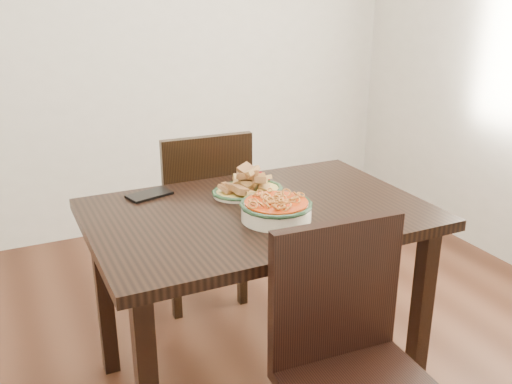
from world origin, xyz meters
name	(u,v)px	position (x,y,z in m)	size (l,w,h in m)	color
floor	(260,379)	(0.00, 0.00, 0.00)	(3.50, 3.50, 0.00)	#3A1E12
wall_back	(132,24)	(0.00, 1.75, 1.30)	(3.50, 0.10, 2.60)	silver
dining_table	(258,233)	(-0.01, 0.00, 0.65)	(1.22, 0.81, 0.75)	black
chair_far	(202,210)	(0.01, 0.67, 0.50)	(0.44, 0.44, 0.89)	black
chair_near	(351,359)	(0.00, -0.61, 0.50)	(0.44, 0.44, 0.89)	black
fish_plate	(248,183)	(0.02, 0.17, 0.79)	(0.28, 0.22, 0.11)	beige
noodle_bowl	(276,208)	(0.01, -0.11, 0.79)	(0.25, 0.25, 0.08)	white
smartphone	(149,195)	(-0.33, 0.31, 0.76)	(0.17, 0.09, 0.01)	black
napkin	(252,178)	(0.12, 0.32, 0.76)	(0.12, 0.10, 0.01)	maroon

